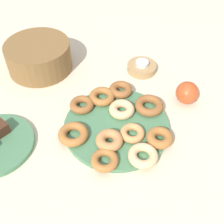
{
  "coord_description": "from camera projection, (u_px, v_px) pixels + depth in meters",
  "views": [
    {
      "loc": [
        -0.31,
        -0.51,
        0.71
      ],
      "look_at": [
        0.0,
        0.03,
        0.05
      ],
      "focal_mm": 46.09,
      "sensor_mm": 36.0,
      "label": 1
    }
  ],
  "objects": [
    {
      "name": "donut_0",
      "position": [
        73.0,
        134.0,
        0.87
      ],
      "size": [
        0.13,
        0.13,
        0.03
      ],
      "primitive_type": "torus",
      "rotation": [
        0.0,
        0.0,
        0.48
      ],
      "color": "#AD6B33",
      "rests_on": "donut_plate"
    },
    {
      "name": "donut_4",
      "position": [
        149.0,
        105.0,
        0.96
      ],
      "size": [
        0.13,
        0.13,
        0.03
      ],
      "primitive_type": "torus",
      "rotation": [
        0.0,
        0.0,
        0.95
      ],
      "color": "#995B2D",
      "rests_on": "donut_plate"
    },
    {
      "name": "donut_5",
      "position": [
        122.0,
        109.0,
        0.94
      ],
      "size": [
        0.12,
        0.12,
        0.03
      ],
      "primitive_type": "torus",
      "rotation": [
        0.0,
        0.0,
        5.32
      ],
      "color": "#EABC84",
      "rests_on": "donut_plate"
    },
    {
      "name": "donut_9",
      "position": [
        102.0,
        97.0,
        0.99
      ],
      "size": [
        0.12,
        0.12,
        0.03
      ],
      "primitive_type": "torus",
      "rotation": [
        0.0,
        0.0,
        5.18
      ],
      "color": "#AD6B33",
      "rests_on": "donut_plate"
    },
    {
      "name": "donut_3",
      "position": [
        121.0,
        90.0,
        1.01
      ],
      "size": [
        0.1,
        0.1,
        0.03
      ],
      "primitive_type": "torus",
      "rotation": [
        0.0,
        0.0,
        1.39
      ],
      "color": "#995B2D",
      "rests_on": "donut_plate"
    },
    {
      "name": "basket",
      "position": [
        39.0,
        56.0,
        1.1
      ],
      "size": [
        0.35,
        0.35,
        0.11
      ],
      "primitive_type": "cylinder",
      "rotation": [
        0.0,
        0.0,
        3.89
      ],
      "color": "brown",
      "rests_on": "ground_plane"
    },
    {
      "name": "tealight",
      "position": [
        142.0,
        63.0,
        1.11
      ],
      "size": [
        0.05,
        0.05,
        0.01
      ],
      "primitive_type": "cylinder",
      "color": "silver",
      "rests_on": "candle_holder"
    },
    {
      "name": "donut_8",
      "position": [
        142.0,
        156.0,
        0.82
      ],
      "size": [
        0.12,
        0.12,
        0.03
      ],
      "primitive_type": "torus",
      "rotation": [
        0.0,
        0.0,
        1.02
      ],
      "color": "#EABC84",
      "rests_on": "donut_plate"
    },
    {
      "name": "candle_holder",
      "position": [
        142.0,
        68.0,
        1.12
      ],
      "size": [
        0.11,
        0.11,
        0.03
      ],
      "primitive_type": "cylinder",
      "color": "tan",
      "rests_on": "ground_plane"
    },
    {
      "name": "donut_2",
      "position": [
        82.0,
        105.0,
        0.96
      ],
      "size": [
        0.1,
        0.1,
        0.02
      ],
      "primitive_type": "torus",
      "rotation": [
        0.0,
        0.0,
        4.47
      ],
      "color": "#995B2D",
      "rests_on": "donut_plate"
    },
    {
      "name": "donut_6",
      "position": [
        109.0,
        140.0,
        0.85
      ],
      "size": [
        0.11,
        0.11,
        0.03
      ],
      "primitive_type": "torus",
      "rotation": [
        0.0,
        0.0,
        2.17
      ],
      "color": "#C6844C",
      "rests_on": "donut_plate"
    },
    {
      "name": "ground_plane",
      "position": [
        117.0,
        128.0,
        0.93
      ],
      "size": [
        2.4,
        2.4,
        0.0
      ],
      "primitive_type": "plane",
      "color": "beige"
    },
    {
      "name": "donut_7",
      "position": [
        160.0,
        138.0,
        0.86
      ],
      "size": [
        0.09,
        0.09,
        0.03
      ],
      "primitive_type": "torus",
      "rotation": [
        0.0,
        0.0,
        0.07
      ],
      "color": "#AD6B33",
      "rests_on": "donut_plate"
    },
    {
      "name": "brownie_far",
      "position": [
        0.0,
        129.0,
        0.88
      ],
      "size": [
        0.06,
        0.06,
        0.04
      ],
      "primitive_type": "cube",
      "rotation": [
        0.0,
        0.0,
        0.31
      ],
      "color": "#472819",
      "rests_on": "cake_plate"
    },
    {
      "name": "apple",
      "position": [
        187.0,
        93.0,
        0.99
      ],
      "size": [
        0.08,
        0.08,
        0.08
      ],
      "primitive_type": "sphere",
      "color": "#CC4C23",
      "rests_on": "ground_plane"
    },
    {
      "name": "donut_10",
      "position": [
        105.0,
        160.0,
        0.81
      ],
      "size": [
        0.1,
        0.1,
        0.02
      ],
      "primitive_type": "torus",
      "rotation": [
        0.0,
        0.0,
        3.55
      ],
      "color": "#AD6B33",
      "rests_on": "donut_plate"
    },
    {
      "name": "donut_1",
      "position": [
        132.0,
        133.0,
        0.88
      ],
      "size": [
        0.1,
        0.1,
        0.02
      ],
      "primitive_type": "torus",
      "rotation": [
        0.0,
        0.0,
        4.29
      ],
      "color": "tan",
      "rests_on": "donut_plate"
    },
    {
      "name": "donut_plate",
      "position": [
        117.0,
        126.0,
        0.92
      ],
      "size": [
        0.34,
        0.34,
        0.02
      ],
      "primitive_type": "cylinder",
      "color": "#4C7F56",
      "rests_on": "ground_plane"
    }
  ]
}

